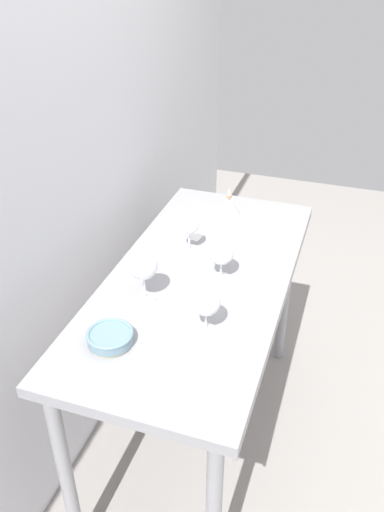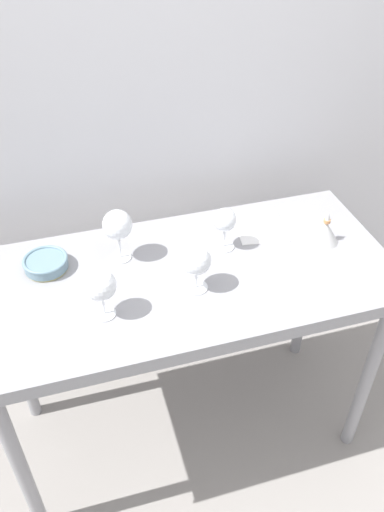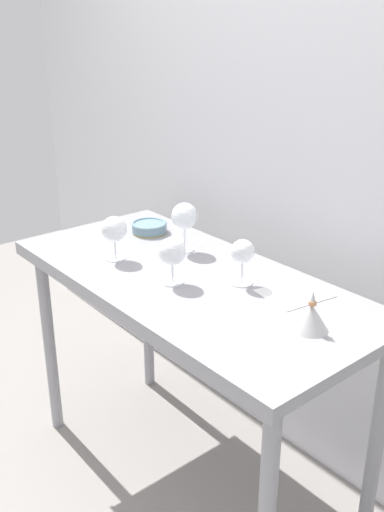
{
  "view_description": "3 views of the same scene",
  "coord_description": "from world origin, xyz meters",
  "px_view_note": "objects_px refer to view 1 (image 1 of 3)",
  "views": [
    {
      "loc": [
        -1.54,
        -0.49,
        2.02
      ],
      "look_at": [
        0.0,
        0.02,
        0.98
      ],
      "focal_mm": 36.77,
      "sensor_mm": 36.0,
      "label": 1
    },
    {
      "loc": [
        -0.35,
        -1.25,
        2.03
      ],
      "look_at": [
        0.01,
        -0.02,
        0.98
      ],
      "focal_mm": 36.36,
      "sensor_mm": 36.0,
      "label": 2
    },
    {
      "loc": [
        1.43,
        -1.18,
        1.74
      ],
      "look_at": [
        -0.03,
        0.04,
        0.95
      ],
      "focal_mm": 40.93,
      "sensor_mm": 36.0,
      "label": 3
    }
  ],
  "objects_px": {
    "wine_glass_near_center": "(221,253)",
    "wine_glass_far_right": "(189,226)",
    "wine_glass_near_left": "(206,302)",
    "tasting_sheet_upper": "(185,227)",
    "decanter_funnel": "(229,205)",
    "tasting_bowl": "(110,337)",
    "wine_glass_far_left": "(143,266)"
  },
  "relations": [
    {
      "from": "decanter_funnel",
      "to": "wine_glass_near_center",
      "type": "bearing_deg",
      "value": -168.05
    },
    {
      "from": "wine_glass_near_center",
      "to": "decanter_funnel",
      "type": "height_order",
      "value": "wine_glass_near_center"
    },
    {
      "from": "tasting_bowl",
      "to": "decanter_funnel",
      "type": "xyz_separation_m",
      "value": [
        0.96,
        -0.12,
        0.02
      ]
    },
    {
      "from": "tasting_bowl",
      "to": "decanter_funnel",
      "type": "height_order",
      "value": "decanter_funnel"
    },
    {
      "from": "wine_glass_far_right",
      "to": "tasting_sheet_upper",
      "type": "height_order",
      "value": "wine_glass_far_right"
    },
    {
      "from": "wine_glass_far_right",
      "to": "tasting_sheet_upper",
      "type": "bearing_deg",
      "value": 24.89
    },
    {
      "from": "wine_glass_near_center",
      "to": "wine_glass_far_right",
      "type": "relative_size",
      "value": 1.03
    },
    {
      "from": "wine_glass_near_center",
      "to": "wine_glass_far_right",
      "type": "bearing_deg",
      "value": 48.67
    },
    {
      "from": "tasting_bowl",
      "to": "wine_glass_near_left",
      "type": "bearing_deg",
      "value": -60.11
    },
    {
      "from": "wine_glass_far_left",
      "to": "wine_glass_near_left",
      "type": "relative_size",
      "value": 1.14
    },
    {
      "from": "wine_glass_near_left",
      "to": "tasting_sheet_upper",
      "type": "height_order",
      "value": "wine_glass_near_left"
    },
    {
      "from": "wine_glass_near_left",
      "to": "wine_glass_far_right",
      "type": "xyz_separation_m",
      "value": [
        0.45,
        0.21,
        -0.0
      ]
    },
    {
      "from": "wine_glass_near_center",
      "to": "wine_glass_far_right",
      "type": "xyz_separation_m",
      "value": [
        0.15,
        0.18,
        0.0
      ]
    },
    {
      "from": "wine_glass_near_center",
      "to": "tasting_sheet_upper",
      "type": "height_order",
      "value": "wine_glass_near_center"
    },
    {
      "from": "wine_glass_near_center",
      "to": "tasting_sheet_upper",
      "type": "xyz_separation_m",
      "value": [
        0.32,
        0.25,
        -0.11
      ]
    },
    {
      "from": "wine_glass_far_right",
      "to": "tasting_sheet_upper",
      "type": "xyz_separation_m",
      "value": [
        0.17,
        0.08,
        -0.11
      ]
    },
    {
      "from": "wine_glass_far_right",
      "to": "tasting_sheet_upper",
      "type": "relative_size",
      "value": 0.75
    },
    {
      "from": "wine_glass_far_left",
      "to": "tasting_sheet_upper",
      "type": "bearing_deg",
      "value": 3.81
    },
    {
      "from": "wine_glass_far_right",
      "to": "wine_glass_far_left",
      "type": "bearing_deg",
      "value": 173.19
    },
    {
      "from": "wine_glass_far_left",
      "to": "tasting_sheet_upper",
      "type": "relative_size",
      "value": 0.9
    },
    {
      "from": "wine_glass_far_left",
      "to": "tasting_bowl",
      "type": "relative_size",
      "value": 1.27
    },
    {
      "from": "wine_glass_far_left",
      "to": "wine_glass_far_right",
      "type": "height_order",
      "value": "wine_glass_far_left"
    },
    {
      "from": "wine_glass_near_center",
      "to": "decanter_funnel",
      "type": "relative_size",
      "value": 1.3
    },
    {
      "from": "wine_glass_near_center",
      "to": "wine_glass_near_left",
      "type": "xyz_separation_m",
      "value": [
        -0.3,
        -0.03,
        0.0
      ]
    },
    {
      "from": "wine_glass_far_right",
      "to": "decanter_funnel",
      "type": "xyz_separation_m",
      "value": [
        0.35,
        -0.07,
        -0.07
      ]
    },
    {
      "from": "wine_glass_near_left",
      "to": "decanter_funnel",
      "type": "relative_size",
      "value": 1.33
    },
    {
      "from": "wine_glass_near_left",
      "to": "tasting_sheet_upper",
      "type": "bearing_deg",
      "value": 24.88
    },
    {
      "from": "wine_glass_far_right",
      "to": "decanter_funnel",
      "type": "height_order",
      "value": "wine_glass_far_right"
    },
    {
      "from": "tasting_sheet_upper",
      "to": "tasting_bowl",
      "type": "xyz_separation_m",
      "value": [
        -0.77,
        -0.02,
        0.02
      ]
    },
    {
      "from": "decanter_funnel",
      "to": "tasting_sheet_upper",
      "type": "bearing_deg",
      "value": 141.76
    },
    {
      "from": "wine_glass_near_center",
      "to": "tasting_bowl",
      "type": "xyz_separation_m",
      "value": [
        -0.45,
        0.23,
        -0.09
      ]
    },
    {
      "from": "wine_glass_near_center",
      "to": "wine_glass_near_left",
      "type": "bearing_deg",
      "value": -173.35
    }
  ]
}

